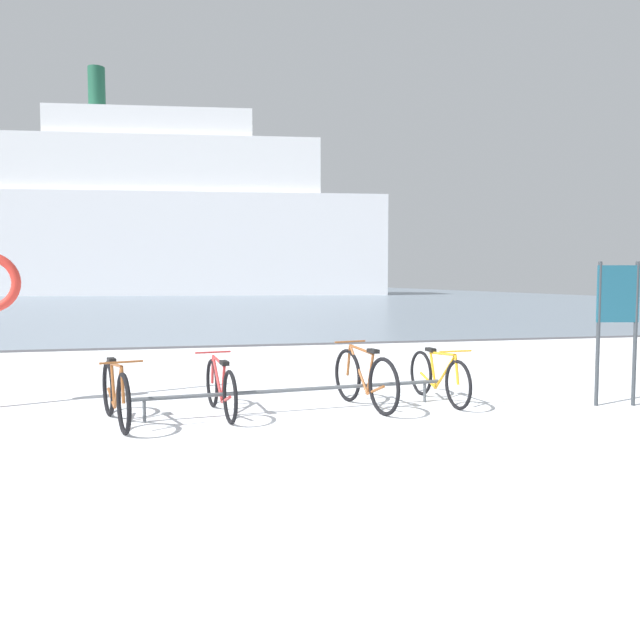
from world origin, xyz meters
The scene contains 8 objects.
ground centered at (0.00, 53.90, -0.04)m, with size 80.00×132.00×0.08m.
bike_rack centered at (-0.71, 2.14, 0.27)m, with size 4.08×0.48×0.31m.
bicycle_0 centered at (-2.86, 1.93, 0.36)m, with size 0.58×1.66×0.79m.
bicycle_1 centered at (-1.65, 2.18, 0.34)m, with size 0.46×1.65×0.74m.
bicycle_2 centered at (0.21, 2.17, 0.38)m, with size 0.51×1.67×0.85m.
bicycle_3 centered at (1.31, 2.32, 0.35)m, with size 0.46×1.69×0.76m.
info_sign centered at (3.50, 1.57, 1.29)m, with size 0.55×0.15×1.91m.
ferry_ship centered at (-3.91, 64.25, 8.17)m, with size 48.36×15.85×24.36m.
Camera 1 is at (-2.11, -5.37, 1.68)m, focal length 34.20 mm.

